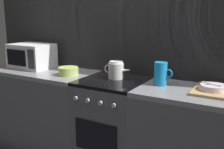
% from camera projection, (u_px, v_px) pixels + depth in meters
% --- Properties ---
extents(back_wall, '(3.60, 0.05, 2.40)m').
position_uv_depth(back_wall, '(129.00, 44.00, 2.68)').
color(back_wall, gray).
rests_on(back_wall, ground_plane).
extents(counter_left, '(1.20, 0.60, 0.90)m').
position_uv_depth(counter_left, '(44.00, 109.00, 3.01)').
color(counter_left, '#515459').
rests_on(counter_left, ground_plane).
extents(stove_unit, '(0.60, 0.63, 0.90)m').
position_uv_depth(stove_unit, '(113.00, 125.00, 2.58)').
color(stove_unit, '#4C4C51').
rests_on(stove_unit, ground_plane).
extents(counter_right, '(1.20, 0.60, 0.90)m').
position_uv_depth(counter_right, '(210.00, 148.00, 2.14)').
color(counter_right, '#515459').
rests_on(counter_right, ground_plane).
extents(microwave, '(0.46, 0.35, 0.27)m').
position_uv_depth(microwave, '(32.00, 56.00, 3.00)').
color(microwave, white).
rests_on(microwave, counter_left).
extents(kettle, '(0.28, 0.15, 0.17)m').
position_uv_depth(kettle, '(116.00, 70.00, 2.51)').
color(kettle, white).
rests_on(kettle, stove_unit).
extents(mixing_bowl, '(0.20, 0.20, 0.08)m').
position_uv_depth(mixing_bowl, '(68.00, 71.00, 2.66)').
color(mixing_bowl, '#B7D166').
rests_on(mixing_bowl, counter_left).
extents(pitcher, '(0.16, 0.11, 0.20)m').
position_uv_depth(pitcher, '(161.00, 74.00, 2.27)').
color(pitcher, '#198CD8').
rests_on(pitcher, counter_right).
extents(dish_pile, '(0.30, 0.40, 0.07)m').
position_uv_depth(dish_pile, '(214.00, 89.00, 2.08)').
color(dish_pile, tan).
rests_on(dish_pile, counter_right).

